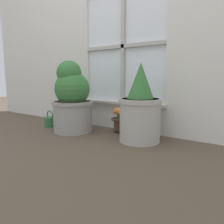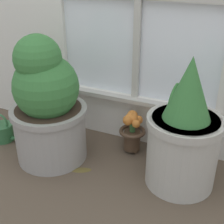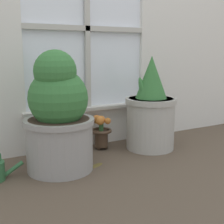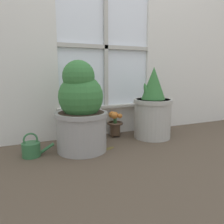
{
  "view_description": "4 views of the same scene",
  "coord_description": "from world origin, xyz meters",
  "px_view_note": "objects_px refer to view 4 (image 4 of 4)",
  "views": [
    {
      "loc": [
        1.21,
        -1.42,
        0.54
      ],
      "look_at": [
        0.03,
        0.26,
        0.22
      ],
      "focal_mm": 35.0,
      "sensor_mm": 36.0,
      "label": 1
    },
    {
      "loc": [
        0.57,
        -1.09,
        1.05
      ],
      "look_at": [
        -0.03,
        0.23,
        0.3
      ],
      "focal_mm": 50.0,
      "sensor_mm": 36.0,
      "label": 2
    },
    {
      "loc": [
        -0.95,
        -1.57,
        0.69
      ],
      "look_at": [
        0.04,
        0.2,
        0.3
      ],
      "focal_mm": 50.0,
      "sensor_mm": 36.0,
      "label": 3
    },
    {
      "loc": [
        -0.8,
        -1.5,
        0.61
      ],
      "look_at": [
        -0.05,
        0.24,
        0.27
      ],
      "focal_mm": 35.0,
      "sensor_mm": 36.0,
      "label": 4
    }
  ],
  "objects_px": {
    "potted_plant_left": "(81,110)",
    "potted_plant_right": "(153,109)",
    "watering_can": "(32,149)",
    "flower_vase": "(115,123)"
  },
  "relations": [
    {
      "from": "potted_plant_right",
      "to": "watering_can",
      "type": "relative_size",
      "value": 2.81
    },
    {
      "from": "potted_plant_left",
      "to": "watering_can",
      "type": "distance_m",
      "value": 0.46
    },
    {
      "from": "potted_plant_right",
      "to": "flower_vase",
      "type": "bearing_deg",
      "value": 153.43
    },
    {
      "from": "flower_vase",
      "to": "potted_plant_left",
      "type": "bearing_deg",
      "value": -148.87
    },
    {
      "from": "potted_plant_left",
      "to": "potted_plant_right",
      "type": "relative_size",
      "value": 1.06
    },
    {
      "from": "potted_plant_right",
      "to": "flower_vase",
      "type": "distance_m",
      "value": 0.38
    },
    {
      "from": "watering_can",
      "to": "potted_plant_right",
      "type": "bearing_deg",
      "value": 3.0
    },
    {
      "from": "potted_plant_right",
      "to": "flower_vase",
      "type": "relative_size",
      "value": 2.7
    },
    {
      "from": "potted_plant_left",
      "to": "potted_plant_right",
      "type": "bearing_deg",
      "value": 6.42
    },
    {
      "from": "potted_plant_left",
      "to": "watering_can",
      "type": "relative_size",
      "value": 2.98
    }
  ]
}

